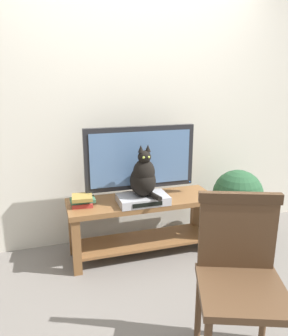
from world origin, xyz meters
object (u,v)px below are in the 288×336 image
object	(u,v)px
cat	(143,177)
potted_plant	(237,198)
tv	(140,160)
media_box	(143,199)
book_stack	(82,200)
wooden_chair	(240,268)
tv_stand	(142,216)

from	to	relation	value
cat	potted_plant	world-z (taller)	cat
tv	media_box	xyz separation A→B (m)	(-0.02, -0.15, -0.31)
book_stack	wooden_chair	bearing A→B (deg)	-60.61
tv_stand	wooden_chair	size ratio (longest dim) A/B	1.38
tv_stand	book_stack	world-z (taller)	book_stack
potted_plant	tv	bearing A→B (deg)	173.57
book_stack	cat	bearing A→B (deg)	-11.07
book_stack	tv	bearing A→B (deg)	6.86
tv	tv_stand	bearing A→B (deg)	-90.02
book_stack	media_box	bearing A→B (deg)	-9.66
wooden_chair	book_stack	distance (m)	1.43
cat	wooden_chair	xyz separation A→B (m)	(0.20, -1.15, -0.21)
tv	cat	size ratio (longest dim) A/B	2.19
tv_stand	potted_plant	distance (m)	0.95
cat	wooden_chair	world-z (taller)	cat
tv	cat	world-z (taller)	tv
media_box	potted_plant	xyz separation A→B (m)	(0.97, 0.04, -0.12)
book_stack	potted_plant	bearing A→B (deg)	-1.68
media_box	cat	size ratio (longest dim) A/B	0.95
cat	book_stack	distance (m)	0.55
tv_stand	cat	xyz separation A→B (m)	(-0.02, -0.10, 0.40)
tv_stand	media_box	xyz separation A→B (m)	(-0.02, -0.09, 0.20)
cat	potted_plant	distance (m)	1.02
cat	wooden_chair	size ratio (longest dim) A/B	0.47
media_box	book_stack	world-z (taller)	book_stack
tv	wooden_chair	bearing A→B (deg)	-82.38
tv_stand	potted_plant	size ratio (longest dim) A/B	1.82
tv	cat	xyz separation A→B (m)	(-0.02, -0.16, -0.11)
tv	book_stack	size ratio (longest dim) A/B	4.78
tv	book_stack	bearing A→B (deg)	-173.14
book_stack	potted_plant	size ratio (longest dim) A/B	0.28
media_box	wooden_chair	distance (m)	1.18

